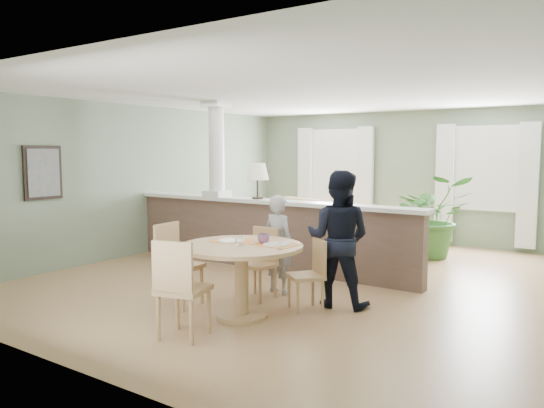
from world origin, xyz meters
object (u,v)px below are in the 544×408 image
Objects in this scene: child_person at (279,244)px; man_person at (338,239)px; houseplant at (433,216)px; chair_far_boy at (261,259)px; dining_table at (242,260)px; chair_far_man at (311,271)px; sofa at (310,229)px; chair_side at (175,260)px; chair_near at (179,285)px.

man_person reaches higher than child_person.
houseplant is 3.96m from chair_far_boy.
chair_far_man is at bearing 54.46° from dining_table.
dining_table is 1.13m from child_person.
houseplant is at bearing 81.37° from dining_table.
houseplant is 3.94m from chair_far_man.
man_person reaches higher than houseplant.
sofa is 3.15m from man_person.
houseplant is 1.12× the size of child_person.
sofa is 3.31m from chair_far_man.
man_person is at bearing -61.54° from chair_side.
sofa is 2.19m from houseplant.
man_person is (0.18, 0.34, 0.36)m from chair_far_man.
chair_far_man is at bearing -6.19° from chair_far_boy.
chair_far_man is 0.53m from man_person.
chair_far_boy is at bearing -42.91° from chair_side.
man_person is (1.66, 1.09, 0.27)m from chair_side.
dining_table is at bearing 112.88° from child_person.
dining_table is at bearing -109.10° from chair_near.
sofa is 2.54× the size of child_person.
dining_table is 1.38× the size of chair_side.
chair_far_boy is 0.81m from chair_far_man.
man_person is (0.68, 1.02, 0.16)m from dining_table.
houseplant is 4.66m from dining_table.
man_person is (0.99, 0.23, 0.33)m from chair_far_boy.
dining_table is (1.19, -3.54, 0.18)m from sofa.
chair_near is (-0.78, -5.53, -0.17)m from houseplant.
chair_side is (0.21, -3.61, 0.07)m from sofa.
dining_table is 0.84× the size of man_person.
chair_far_boy is at bearing 87.43° from child_person.
houseplant reaches higher than chair_far_man.
chair_side is 0.61× the size of man_person.
dining_table is 0.93m from chair_near.
houseplant is 5.59m from chair_near.
man_person reaches higher than chair_near.
chair_near is at bearing -138.17° from chair_side.
sofa is at bearing -64.82° from man_person.
chair_side is (-0.98, -0.07, -0.11)m from dining_table.
houseplant is at bearing -94.36° from child_person.
chair_far_boy is 0.54× the size of man_person.
chair_far_man is at bearing 161.13° from child_person.
sofa is at bearing -150.43° from houseplant.
dining_table is at bearing -67.38° from chair_far_boy.
child_person is at bearing -37.34° from chair_side.
houseplant is 1.06× the size of dining_table.
dining_table is 1.36× the size of chair_near.
child_person reaches higher than sofa.
chair_far_man is at bearing -43.34° from sofa.
chair_near is at bearing 57.33° from man_person.
man_person is (0.76, 1.94, 0.27)m from chair_near.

